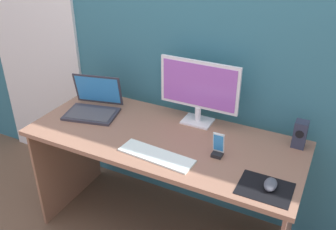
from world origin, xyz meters
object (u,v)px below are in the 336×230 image
Objects in this scene: monitor at (199,89)px; phone_in_dock at (218,148)px; laptop at (94,106)px; keyboard_external at (156,155)px; speaker_right at (300,134)px; mouse at (270,184)px.

phone_in_dock is (0.23, -0.28, -0.17)m from monitor.
keyboard_external is at bearing -23.20° from laptop.
mouse is (-0.05, -0.42, -0.06)m from speaker_right.
laptop is 2.68× the size of phone_in_dock.
monitor reaches higher than mouse.
keyboard_external is at bearing -146.20° from speaker_right.
mouse is at bearing -97.33° from speaker_right.
monitor is 1.18× the size of keyboard_external.
phone_in_dock is at bearing -6.69° from laptop.
laptop is 0.65m from keyboard_external.
monitor reaches higher than keyboard_external.
monitor is at bearing 15.57° from laptop.
laptop is 0.89m from phone_in_dock.
phone_in_dock is (0.29, 0.15, 0.04)m from keyboard_external.
keyboard_external is at bearing -97.02° from monitor.
laptop reaches higher than phone_in_dock.
phone_in_dock is at bearing 31.71° from keyboard_external.
monitor is 3.17× the size of speaker_right.
speaker_right is 1.26m from laptop.
mouse is (1.19, -0.24, -0.03)m from laptop.
mouse reaches higher than keyboard_external.
speaker_right is at bearing 37.76° from keyboard_external.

